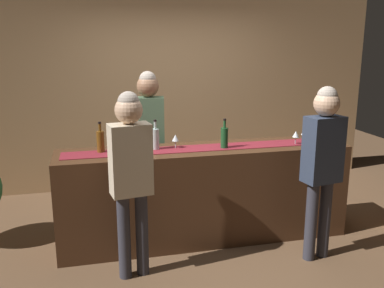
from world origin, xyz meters
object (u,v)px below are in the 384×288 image
(bartender, at_px, (149,130))
(customer_sipping, at_px, (323,156))
(wine_glass_far_end, at_px, (304,132))
(wine_glass_near_customer, at_px, (175,138))
(customer_browsing, at_px, (131,167))
(wine_bottle_green, at_px, (224,137))
(wine_bottle_clear, at_px, (155,139))
(wine_glass_mid_counter, at_px, (296,135))
(wine_bottle_amber, at_px, (101,141))

(bartender, height_order, customer_sipping, bartender)
(wine_glass_far_end, distance_m, bartender, 1.69)
(bartender, bearing_deg, wine_glass_near_customer, 118.28)
(customer_browsing, bearing_deg, wine_bottle_green, 18.53)
(wine_bottle_clear, height_order, wine_glass_far_end, wine_bottle_clear)
(wine_glass_mid_counter, relative_size, customer_sipping, 0.09)
(customer_sipping, bearing_deg, bartender, 129.39)
(wine_bottle_clear, relative_size, wine_glass_near_customer, 2.10)
(bartender, bearing_deg, wine_bottle_clear, 97.21)
(wine_bottle_clear, xyz_separation_m, wine_glass_far_end, (1.60, -0.05, -0.01))
(wine_bottle_green, height_order, bartender, bartender)
(wine_bottle_green, relative_size, wine_glass_mid_counter, 2.10)
(wine_bottle_green, distance_m, bartender, 0.93)
(wine_bottle_clear, xyz_separation_m, customer_browsing, (-0.31, -0.63, -0.09))
(wine_bottle_green, bearing_deg, customer_sipping, -39.24)
(wine_glass_mid_counter, bearing_deg, wine_bottle_amber, 175.97)
(customer_browsing, bearing_deg, wine_bottle_amber, 100.07)
(wine_bottle_green, relative_size, wine_glass_near_customer, 2.10)
(wine_glass_near_customer, bearing_deg, wine_glass_mid_counter, -5.72)
(wine_bottle_clear, relative_size, wine_glass_far_end, 2.10)
(wine_bottle_green, xyz_separation_m, wine_glass_mid_counter, (0.77, -0.02, -0.01))
(wine_bottle_clear, distance_m, customer_browsing, 0.71)
(wine_glass_near_customer, bearing_deg, wine_glass_far_end, -1.84)
(wine_bottle_clear, height_order, customer_browsing, customer_browsing)
(wine_glass_near_customer, xyz_separation_m, customer_browsing, (-0.51, -0.63, -0.08))
(wine_glass_near_customer, bearing_deg, wine_bottle_clear, 179.19)
(wine_glass_mid_counter, relative_size, customer_browsing, 0.09)
(wine_bottle_clear, height_order, customer_sipping, customer_sipping)
(wine_bottle_green, bearing_deg, wine_glass_near_customer, 167.84)
(wine_bottle_clear, xyz_separation_m, wine_glass_mid_counter, (1.46, -0.13, -0.01))
(wine_glass_far_end, distance_m, customer_browsing, 1.99)
(bartender, bearing_deg, wine_bottle_green, 144.94)
(wine_bottle_green, distance_m, wine_bottle_clear, 0.69)
(wine_bottle_green, distance_m, wine_glass_far_end, 0.92)
(wine_glass_near_customer, height_order, wine_glass_mid_counter, same)
(wine_bottle_amber, relative_size, customer_browsing, 0.18)
(wine_bottle_clear, distance_m, bartender, 0.53)
(wine_bottle_clear, distance_m, wine_glass_far_end, 1.60)
(wine_bottle_amber, bearing_deg, wine_glass_mid_counter, -4.03)
(wine_bottle_clear, relative_size, customer_browsing, 0.18)
(wine_glass_mid_counter, xyz_separation_m, bartender, (-1.45, 0.65, -0.02))
(wine_bottle_amber, distance_m, wine_bottle_clear, 0.53)
(wine_glass_mid_counter, bearing_deg, bartender, 155.74)
(wine_bottle_clear, relative_size, wine_glass_mid_counter, 2.10)
(bartender, xyz_separation_m, customer_browsing, (-0.31, -1.15, -0.06))
(customer_sipping, bearing_deg, wine_bottle_green, 131.24)
(wine_bottle_green, xyz_separation_m, wine_bottle_clear, (-0.68, 0.11, 0.00))
(bartender, bearing_deg, customer_sipping, 146.87)
(wine_glass_mid_counter, height_order, wine_glass_far_end, same)
(bartender, bearing_deg, wine_glass_far_end, 168.16)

